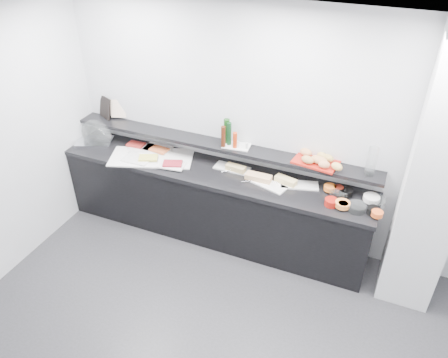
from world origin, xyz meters
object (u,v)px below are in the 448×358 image
at_px(condiment_tray, 237,146).
at_px(bread_tray, 316,161).
at_px(sandwich_plate_mid, 269,185).
at_px(framed_print, 105,108).
at_px(cloche_base, 94,142).
at_px(carafe, 372,161).

height_order(condiment_tray, bread_tray, bread_tray).
bearing_deg(condiment_tray, sandwich_plate_mid, -31.90).
bearing_deg(framed_print, cloche_base, -74.14).
bearing_deg(condiment_tray, framed_print, 172.82).
bearing_deg(framed_print, carafe, 23.75).
bearing_deg(bread_tray, condiment_tray, -171.41).
bearing_deg(sandwich_plate_mid, condiment_tray, 170.35).
height_order(framed_print, bread_tray, framed_print).
height_order(cloche_base, sandwich_plate_mid, cloche_base).
bearing_deg(carafe, framed_print, 178.80).
height_order(framed_print, carafe, carafe).
bearing_deg(sandwich_plate_mid, framed_print, -170.50).
bearing_deg(condiment_tray, cloche_base, -179.08).
xyz_separation_m(cloche_base, condiment_tray, (1.80, 0.20, 0.24)).
distance_m(bread_tray, carafe, 0.55).
bearing_deg(bread_tray, sandwich_plate_mid, -142.06).
distance_m(condiment_tray, carafe, 1.43).
bearing_deg(cloche_base, bread_tray, -17.02).
relative_size(cloche_base, sandwich_plate_mid, 1.11).
xyz_separation_m(framed_print, carafe, (3.18, -0.07, 0.02)).
distance_m(framed_print, condiment_tray, 1.76).
relative_size(cloche_base, framed_print, 1.65).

